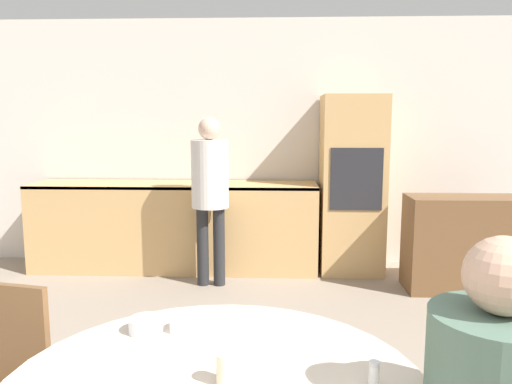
{
  "coord_description": "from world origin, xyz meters",
  "views": [
    {
      "loc": [
        0.1,
        0.03,
        1.55
      ],
      "look_at": [
        -0.02,
        3.08,
        1.11
      ],
      "focal_mm": 35.0,
      "sensor_mm": 36.0,
      "label": 1
    }
  ],
  "objects_px": {
    "sideboard": "(465,244)",
    "bowl_centre": "(186,325)",
    "person_standing": "(210,183)",
    "cup": "(226,369)",
    "bowl_near": "(146,325)",
    "oven_unit": "(352,185)"
  },
  "relations": [
    {
      "from": "sideboard",
      "to": "bowl_centre",
      "type": "height_order",
      "value": "sideboard"
    },
    {
      "from": "sideboard",
      "to": "bowl_near",
      "type": "height_order",
      "value": "sideboard"
    },
    {
      "from": "sideboard",
      "to": "bowl_near",
      "type": "bearing_deg",
      "value": -129.08
    },
    {
      "from": "cup",
      "to": "bowl_near",
      "type": "xyz_separation_m",
      "value": [
        -0.34,
        0.36,
        -0.02
      ]
    },
    {
      "from": "bowl_near",
      "to": "bowl_centre",
      "type": "bearing_deg",
      "value": 6.44
    },
    {
      "from": "bowl_centre",
      "to": "cup",
      "type": "bearing_deg",
      "value": -63.06
    },
    {
      "from": "oven_unit",
      "to": "bowl_near",
      "type": "bearing_deg",
      "value": -110.86
    },
    {
      "from": "sideboard",
      "to": "bowl_centre",
      "type": "bearing_deg",
      "value": -127.32
    },
    {
      "from": "bowl_near",
      "to": "sideboard",
      "type": "bearing_deg",
      "value": 50.92
    },
    {
      "from": "oven_unit",
      "to": "bowl_centre",
      "type": "bearing_deg",
      "value": -108.65
    },
    {
      "from": "person_standing",
      "to": "cup",
      "type": "distance_m",
      "value": 3.17
    },
    {
      "from": "cup",
      "to": "bowl_centre",
      "type": "relative_size",
      "value": 0.8
    },
    {
      "from": "oven_unit",
      "to": "cup",
      "type": "distance_m",
      "value": 3.76
    },
    {
      "from": "oven_unit",
      "to": "sideboard",
      "type": "distance_m",
      "value": 1.21
    },
    {
      "from": "oven_unit",
      "to": "sideboard",
      "type": "bearing_deg",
      "value": -30.62
    },
    {
      "from": "person_standing",
      "to": "bowl_near",
      "type": "bearing_deg",
      "value": -87.46
    },
    {
      "from": "sideboard",
      "to": "bowl_near",
      "type": "distance_m",
      "value": 3.52
    },
    {
      "from": "person_standing",
      "to": "bowl_centre",
      "type": "bearing_deg",
      "value": -84.37
    },
    {
      "from": "sideboard",
      "to": "bowl_centre",
      "type": "relative_size",
      "value": 8.67
    },
    {
      "from": "cup",
      "to": "bowl_near",
      "type": "bearing_deg",
      "value": 133.3
    },
    {
      "from": "oven_unit",
      "to": "sideboard",
      "type": "relative_size",
      "value": 1.69
    },
    {
      "from": "person_standing",
      "to": "bowl_near",
      "type": "height_order",
      "value": "person_standing"
    }
  ]
}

